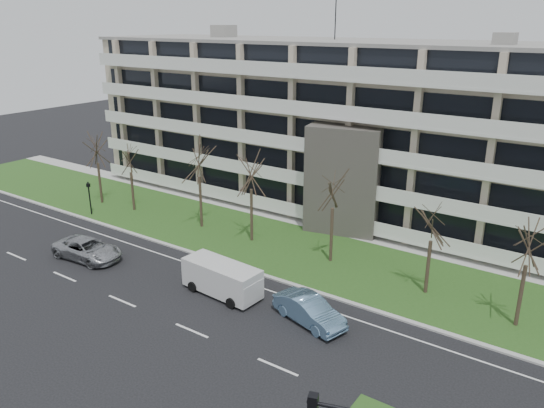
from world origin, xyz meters
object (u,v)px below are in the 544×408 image
Objects in this scene: silver_pickup at (87,249)px; blue_sedan at (309,310)px; pedestrian_signal at (89,194)px; white_van at (223,276)px.

blue_sedan reaches higher than silver_pickup.
pedestrian_signal is (-25.95, 4.44, 1.22)m from blue_sedan.
pedestrian_signal is at bearing 96.30° from blue_sedan.
white_van is at bearing 108.16° from blue_sedan.
pedestrian_signal is (-19.56, 4.68, 0.74)m from white_van.
blue_sedan is (18.22, 1.79, 0.02)m from silver_pickup.
white_van is (11.83, 1.55, 0.50)m from silver_pickup.
blue_sedan is at bearing 6.21° from white_van.
silver_pickup is at bearing -40.95° from pedestrian_signal.
silver_pickup is 0.99× the size of white_van.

